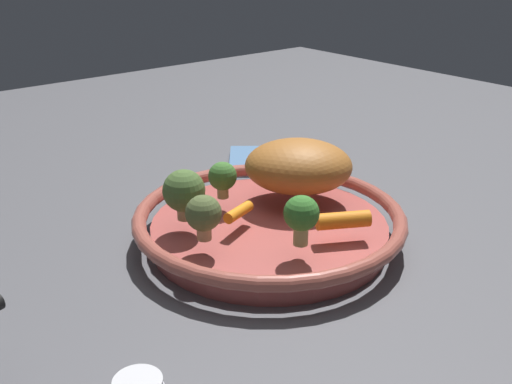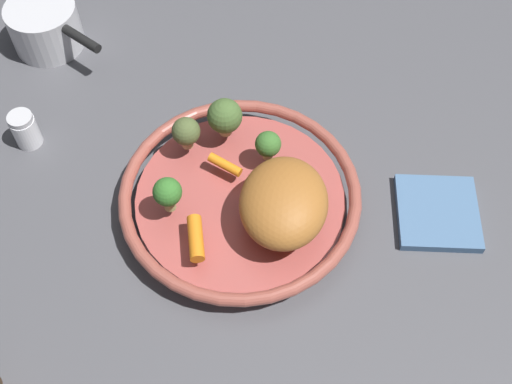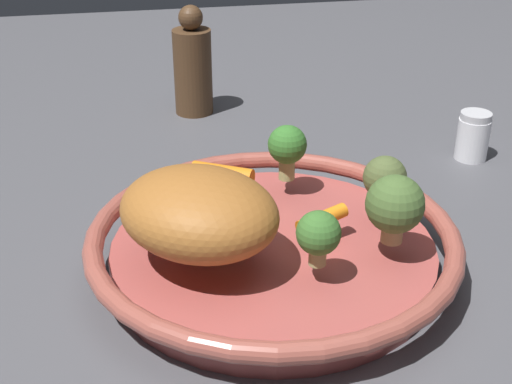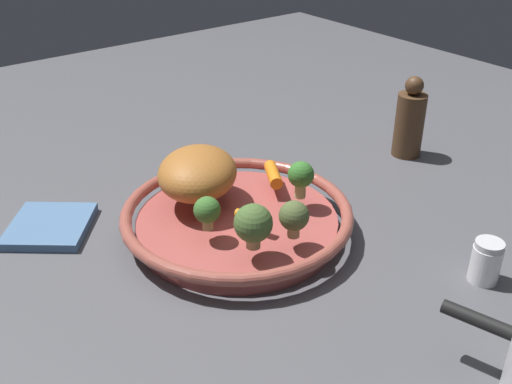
{
  "view_description": "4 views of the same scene",
  "coord_description": "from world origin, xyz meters",
  "px_view_note": "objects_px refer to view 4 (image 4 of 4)",
  "views": [
    {
      "loc": [
        -0.46,
        -0.53,
        0.37
      ],
      "look_at": [
        -0.02,
        0.0,
        0.08
      ],
      "focal_mm": 42.33,
      "sensor_mm": 36.0,
      "label": 1
    },
    {
      "loc": [
        0.43,
        -0.29,
        0.84
      ],
      "look_at": [
        0.02,
        0.01,
        0.06
      ],
      "focal_mm": 46.53,
      "sensor_mm": 36.0,
      "label": 2
    },
    {
      "loc": [
        0.13,
        0.56,
        0.38
      ],
      "look_at": [
        0.01,
        -0.01,
        0.08
      ],
      "focal_mm": 49.65,
      "sensor_mm": 36.0,
      "label": 3
    },
    {
      "loc": [
        -0.63,
        0.45,
        0.51
      ],
      "look_at": [
        -0.03,
        -0.01,
        0.08
      ],
      "focal_mm": 42.15,
      "sensor_mm": 36.0,
      "label": 4
    }
  ],
  "objects_px": {
    "baby_carrot_near_rim": "(273,175)",
    "broccoli_floret_small": "(294,217)",
    "serving_bowl": "(237,219)",
    "broccoli_floret_mid": "(207,211)",
    "baby_carrot_back": "(252,217)",
    "broccoli_floret_large": "(253,224)",
    "dish_towel": "(50,226)",
    "pepper_mill": "(410,121)",
    "broccoli_floret_edge": "(301,176)",
    "roast_chicken_piece": "(197,173)",
    "salt_shaker": "(486,261)"
  },
  "relations": [
    {
      "from": "baby_carrot_near_rim",
      "to": "broccoli_floret_small",
      "type": "relative_size",
      "value": 1.2
    },
    {
      "from": "serving_bowl",
      "to": "broccoli_floret_mid",
      "type": "xyz_separation_m",
      "value": [
        -0.02,
        0.07,
        0.05
      ]
    },
    {
      "from": "serving_bowl",
      "to": "baby_carrot_back",
      "type": "bearing_deg",
      "value": 172.48
    },
    {
      "from": "baby_carrot_near_rim",
      "to": "broccoli_floret_small",
      "type": "distance_m",
      "value": 0.17
    },
    {
      "from": "broccoli_floret_large",
      "to": "broccoli_floret_small",
      "type": "relative_size",
      "value": 1.18
    },
    {
      "from": "baby_carrot_near_rim",
      "to": "broccoli_floret_small",
      "type": "bearing_deg",
      "value": 150.48
    },
    {
      "from": "baby_carrot_near_rim",
      "to": "dish_towel",
      "type": "bearing_deg",
      "value": 64.83
    },
    {
      "from": "baby_carrot_near_rim",
      "to": "serving_bowl",
      "type": "bearing_deg",
      "value": 108.7
    },
    {
      "from": "broccoli_floret_mid",
      "to": "pepper_mill",
      "type": "distance_m",
      "value": 0.5
    },
    {
      "from": "broccoli_floret_edge",
      "to": "broccoli_floret_mid",
      "type": "distance_m",
      "value": 0.16
    },
    {
      "from": "roast_chicken_piece",
      "to": "dish_towel",
      "type": "height_order",
      "value": "roast_chicken_piece"
    },
    {
      "from": "roast_chicken_piece",
      "to": "baby_carrot_back",
      "type": "relative_size",
      "value": 2.8
    },
    {
      "from": "baby_carrot_near_rim",
      "to": "pepper_mill",
      "type": "bearing_deg",
      "value": -91.28
    },
    {
      "from": "baby_carrot_near_rim",
      "to": "roast_chicken_piece",
      "type": "bearing_deg",
      "value": 72.31
    },
    {
      "from": "broccoli_floret_mid",
      "to": "dish_towel",
      "type": "xyz_separation_m",
      "value": [
        0.21,
        0.16,
        -0.07
      ]
    },
    {
      "from": "roast_chicken_piece",
      "to": "broccoli_floret_large",
      "type": "relative_size",
      "value": 2.28
    },
    {
      "from": "serving_bowl",
      "to": "baby_carrot_back",
      "type": "distance_m",
      "value": 0.05
    },
    {
      "from": "broccoli_floret_large",
      "to": "salt_shaker",
      "type": "bearing_deg",
      "value": -129.85
    },
    {
      "from": "salt_shaker",
      "to": "dish_towel",
      "type": "bearing_deg",
      "value": 40.99
    },
    {
      "from": "baby_carrot_back",
      "to": "broccoli_floret_large",
      "type": "bearing_deg",
      "value": 144.18
    },
    {
      "from": "broccoli_floret_edge",
      "to": "serving_bowl",
      "type": "bearing_deg",
      "value": 69.68
    },
    {
      "from": "broccoli_floret_mid",
      "to": "dish_towel",
      "type": "relative_size",
      "value": 0.4
    },
    {
      "from": "serving_bowl",
      "to": "roast_chicken_piece",
      "type": "height_order",
      "value": "roast_chicken_piece"
    },
    {
      "from": "baby_carrot_back",
      "to": "roast_chicken_piece",
      "type": "bearing_deg",
      "value": 8.06
    },
    {
      "from": "roast_chicken_piece",
      "to": "dish_towel",
      "type": "relative_size",
      "value": 1.18
    },
    {
      "from": "roast_chicken_piece",
      "to": "broccoli_floret_small",
      "type": "distance_m",
      "value": 0.19
    },
    {
      "from": "roast_chicken_piece",
      "to": "baby_carrot_back",
      "type": "distance_m",
      "value": 0.12
    },
    {
      "from": "roast_chicken_piece",
      "to": "dish_towel",
      "type": "xyz_separation_m",
      "value": [
        0.11,
        0.2,
        -0.08
      ]
    },
    {
      "from": "broccoli_floret_large",
      "to": "dish_towel",
      "type": "distance_m",
      "value": 0.35
    },
    {
      "from": "broccoli_floret_mid",
      "to": "broccoli_floret_large",
      "type": "xyz_separation_m",
      "value": [
        -0.08,
        -0.02,
        0.01
      ]
    },
    {
      "from": "broccoli_floret_edge",
      "to": "broccoli_floret_large",
      "type": "bearing_deg",
      "value": 114.45
    },
    {
      "from": "roast_chicken_piece",
      "to": "broccoli_floret_small",
      "type": "height_order",
      "value": "roast_chicken_piece"
    },
    {
      "from": "baby_carrot_near_rim",
      "to": "broccoli_floret_large",
      "type": "height_order",
      "value": "broccoli_floret_large"
    },
    {
      "from": "broccoli_floret_large",
      "to": "salt_shaker",
      "type": "xyz_separation_m",
      "value": [
        -0.2,
        -0.24,
        -0.05
      ]
    },
    {
      "from": "serving_bowl",
      "to": "broccoli_floret_edge",
      "type": "height_order",
      "value": "broccoli_floret_edge"
    },
    {
      "from": "broccoli_floret_edge",
      "to": "baby_carrot_back",
      "type": "bearing_deg",
      "value": 95.57
    },
    {
      "from": "broccoli_floret_large",
      "to": "pepper_mill",
      "type": "xyz_separation_m",
      "value": [
        0.13,
        -0.47,
        -0.01
      ]
    },
    {
      "from": "broccoli_floret_mid",
      "to": "broccoli_floret_large",
      "type": "relative_size",
      "value": 0.78
    },
    {
      "from": "serving_bowl",
      "to": "pepper_mill",
      "type": "relative_size",
      "value": 2.24
    },
    {
      "from": "roast_chicken_piece",
      "to": "pepper_mill",
      "type": "distance_m",
      "value": 0.45
    },
    {
      "from": "broccoli_floret_edge",
      "to": "broccoli_floret_mid",
      "type": "height_order",
      "value": "broccoli_floret_edge"
    },
    {
      "from": "baby_carrot_back",
      "to": "broccoli_floret_mid",
      "type": "xyz_separation_m",
      "value": [
        0.02,
        0.06,
        0.02
      ]
    },
    {
      "from": "baby_carrot_back",
      "to": "broccoli_floret_large",
      "type": "xyz_separation_m",
      "value": [
        -0.05,
        0.04,
        0.03
      ]
    },
    {
      "from": "roast_chicken_piece",
      "to": "baby_carrot_back",
      "type": "height_order",
      "value": "roast_chicken_piece"
    },
    {
      "from": "baby_carrot_back",
      "to": "pepper_mill",
      "type": "distance_m",
      "value": 0.44
    },
    {
      "from": "salt_shaker",
      "to": "broccoli_floret_large",
      "type": "bearing_deg",
      "value": 50.15
    },
    {
      "from": "dish_towel",
      "to": "broccoli_floret_large",
      "type": "bearing_deg",
      "value": -147.57
    },
    {
      "from": "broccoli_floret_small",
      "to": "pepper_mill",
      "type": "bearing_deg",
      "value": -71.38
    },
    {
      "from": "baby_carrot_back",
      "to": "pepper_mill",
      "type": "xyz_separation_m",
      "value": [
        0.07,
        -0.43,
        0.02
      ]
    },
    {
      "from": "roast_chicken_piece",
      "to": "broccoli_floret_large",
      "type": "xyz_separation_m",
      "value": [
        -0.17,
        0.02,
        0.0
      ]
    }
  ]
}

